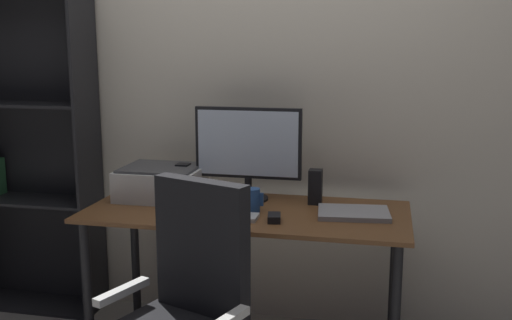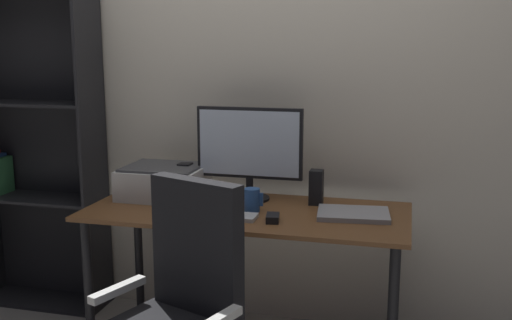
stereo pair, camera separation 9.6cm
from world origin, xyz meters
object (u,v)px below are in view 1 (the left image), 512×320
object	(u,v)px
mouse	(274,218)
speaker_left	(183,180)
keyboard	(226,216)
desk	(247,228)
coffee_mug	(252,200)
speaker_right	(315,187)
printer	(161,182)
laptop	(354,213)
monitor	(248,148)
bookshelf	(28,154)

from	to	relation	value
mouse	speaker_left	distance (m)	0.63
keyboard	mouse	size ratio (longest dim) A/B	3.02
desk	coffee_mug	size ratio (longest dim) A/B	13.83
speaker_right	printer	bearing A→B (deg)	-176.31
laptop	printer	world-z (taller)	printer
speaker_right	coffee_mug	bearing A→B (deg)	-143.48
desk	monitor	world-z (taller)	monitor
desk	bookshelf	world-z (taller)	bookshelf
mouse	speaker_right	size ratio (longest dim) A/B	0.56
laptop	speaker_right	xyz separation A→B (m)	(-0.20, 0.16, 0.07)
speaker_left	speaker_right	world-z (taller)	same
keyboard	speaker_left	bearing A→B (deg)	132.59
laptop	printer	size ratio (longest dim) A/B	0.80
monitor	speaker_right	xyz separation A→B (m)	(0.34, -0.01, -0.18)
speaker_left	printer	bearing A→B (deg)	-153.23
printer	keyboard	bearing A→B (deg)	-34.25
speaker_left	bookshelf	distance (m)	0.99
desk	laptop	world-z (taller)	laptop
coffee_mug	laptop	size ratio (longest dim) A/B	0.34
monitor	coffee_mug	bearing A→B (deg)	-71.60
coffee_mug	monitor	bearing A→B (deg)	108.40
mouse	coffee_mug	world-z (taller)	coffee_mug
desk	keyboard	size ratio (longest dim) A/B	5.21
monitor	speaker_right	world-z (taller)	monitor
desk	monitor	distance (m)	0.40
speaker_right	printer	xyz separation A→B (m)	(-0.77, -0.05, -0.00)
desk	laptop	bearing A→B (deg)	1.90
desk	monitor	xyz separation A→B (m)	(-0.04, 0.19, 0.35)
monitor	bookshelf	bearing A→B (deg)	173.76
desk	speaker_right	size ratio (longest dim) A/B	8.88
keyboard	laptop	bearing A→B (deg)	15.98
laptop	bookshelf	bearing A→B (deg)	164.35
coffee_mug	desk	bearing A→B (deg)	148.35
speaker_left	mouse	bearing A→B (deg)	-31.87
monitor	printer	distance (m)	0.48
desk	speaker_right	world-z (taller)	speaker_right
speaker_right	laptop	bearing A→B (deg)	-39.65
bookshelf	coffee_mug	bearing A→B (deg)	-14.22
mouse	speaker_left	size ratio (longest dim) A/B	0.56
laptop	speaker_left	distance (m)	0.89
monitor	mouse	distance (m)	0.47
mouse	laptop	world-z (taller)	mouse
desk	printer	distance (m)	0.52
coffee_mug	speaker_right	bearing A→B (deg)	36.52
speaker_left	bookshelf	size ratio (longest dim) A/B	0.09
mouse	keyboard	bearing A→B (deg)	169.88
keyboard	coffee_mug	distance (m)	0.17
desk	speaker_left	distance (m)	0.45
keyboard	printer	world-z (taller)	printer
mouse	printer	distance (m)	0.70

